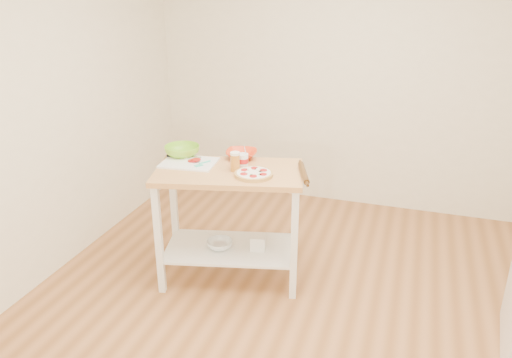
{
  "coord_description": "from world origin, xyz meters",
  "views": [
    {
      "loc": [
        0.61,
        -2.62,
        2.2
      ],
      "look_at": [
        -0.44,
        0.58,
        0.83
      ],
      "focal_mm": 35.0,
      "sensor_mm": 36.0,
      "label": 1
    }
  ],
  "objects_px": {
    "beer_pint": "(235,161)",
    "yogurt_tub": "(243,160)",
    "spatula": "(202,164)",
    "shelf_glass_bowl": "(220,244)",
    "pizza": "(254,174)",
    "cutting_board": "(189,162)",
    "rolling_pin": "(304,173)",
    "shelf_bin": "(258,242)",
    "prep_island": "(230,202)",
    "green_bowl": "(182,151)",
    "orange_bowl": "(241,154)",
    "knife": "(179,156)"
  },
  "relations": [
    {
      "from": "yogurt_tub",
      "to": "spatula",
      "type": "bearing_deg",
      "value": -165.12
    },
    {
      "from": "pizza",
      "to": "rolling_pin",
      "type": "distance_m",
      "value": 0.35
    },
    {
      "from": "knife",
      "to": "rolling_pin",
      "type": "height_order",
      "value": "rolling_pin"
    },
    {
      "from": "green_bowl",
      "to": "orange_bowl",
      "type": "bearing_deg",
      "value": 13.89
    },
    {
      "from": "shelf_bin",
      "to": "yogurt_tub",
      "type": "bearing_deg",
      "value": 157.99
    },
    {
      "from": "pizza",
      "to": "rolling_pin",
      "type": "relative_size",
      "value": 0.76
    },
    {
      "from": "knife",
      "to": "green_bowl",
      "type": "xyz_separation_m",
      "value": [
        -0.0,
        0.06,
        0.03
      ]
    },
    {
      "from": "pizza",
      "to": "cutting_board",
      "type": "height_order",
      "value": "pizza"
    },
    {
      "from": "orange_bowl",
      "to": "green_bowl",
      "type": "relative_size",
      "value": 0.88
    },
    {
      "from": "knife",
      "to": "green_bowl",
      "type": "bearing_deg",
      "value": 81.45
    },
    {
      "from": "green_bowl",
      "to": "yogurt_tub",
      "type": "bearing_deg",
      "value": -7.48
    },
    {
      "from": "orange_bowl",
      "to": "rolling_pin",
      "type": "relative_size",
      "value": 0.67
    },
    {
      "from": "cutting_board",
      "to": "shelf_bin",
      "type": "relative_size",
      "value": 3.82
    },
    {
      "from": "prep_island",
      "to": "knife",
      "type": "relative_size",
      "value": 4.38
    },
    {
      "from": "rolling_pin",
      "to": "shelf_bin",
      "type": "xyz_separation_m",
      "value": [
        -0.33,
        -0.02,
        -0.6
      ]
    },
    {
      "from": "pizza",
      "to": "shelf_glass_bowl",
      "type": "bearing_deg",
      "value": 177.33
    },
    {
      "from": "prep_island",
      "to": "yogurt_tub",
      "type": "bearing_deg",
      "value": 52.45
    },
    {
      "from": "shelf_bin",
      "to": "spatula",
      "type": "bearing_deg",
      "value": -176.84
    },
    {
      "from": "pizza",
      "to": "knife",
      "type": "xyz_separation_m",
      "value": [
        -0.66,
        0.16,
        0.0
      ]
    },
    {
      "from": "cutting_board",
      "to": "shelf_glass_bowl",
      "type": "height_order",
      "value": "cutting_board"
    },
    {
      "from": "cutting_board",
      "to": "shelf_glass_bowl",
      "type": "distance_m",
      "value": 0.67
    },
    {
      "from": "pizza",
      "to": "yogurt_tub",
      "type": "bearing_deg",
      "value": 131.98
    },
    {
      "from": "orange_bowl",
      "to": "shelf_glass_bowl",
      "type": "height_order",
      "value": "orange_bowl"
    },
    {
      "from": "cutting_board",
      "to": "beer_pint",
      "type": "relative_size",
      "value": 3.03
    },
    {
      "from": "rolling_pin",
      "to": "green_bowl",
      "type": "bearing_deg",
      "value": 173.9
    },
    {
      "from": "cutting_board",
      "to": "orange_bowl",
      "type": "xyz_separation_m",
      "value": [
        0.33,
        0.24,
        0.02
      ]
    },
    {
      "from": "rolling_pin",
      "to": "spatula",
      "type": "bearing_deg",
      "value": -176.9
    },
    {
      "from": "prep_island",
      "to": "pizza",
      "type": "bearing_deg",
      "value": -13.97
    },
    {
      "from": "green_bowl",
      "to": "rolling_pin",
      "type": "xyz_separation_m",
      "value": [
        0.99,
        -0.11,
        -0.02
      ]
    },
    {
      "from": "beer_pint",
      "to": "shelf_glass_bowl",
      "type": "distance_m",
      "value": 0.69
    },
    {
      "from": "spatula",
      "to": "shelf_glass_bowl",
      "type": "bearing_deg",
      "value": -78.55
    },
    {
      "from": "knife",
      "to": "rolling_pin",
      "type": "relative_size",
      "value": 0.75
    },
    {
      "from": "knife",
      "to": "shelf_glass_bowl",
      "type": "relative_size",
      "value": 1.34
    },
    {
      "from": "spatula",
      "to": "green_bowl",
      "type": "bearing_deg",
      "value": 90.23
    },
    {
      "from": "orange_bowl",
      "to": "green_bowl",
      "type": "distance_m",
      "value": 0.46
    },
    {
      "from": "spatula",
      "to": "beer_pint",
      "type": "xyz_separation_m",
      "value": [
        0.27,
        -0.02,
        0.06
      ]
    },
    {
      "from": "cutting_board",
      "to": "shelf_bin",
      "type": "bearing_deg",
      "value": -5.19
    },
    {
      "from": "beer_pint",
      "to": "rolling_pin",
      "type": "distance_m",
      "value": 0.5
    },
    {
      "from": "beer_pint",
      "to": "yogurt_tub",
      "type": "distance_m",
      "value": 0.1
    },
    {
      "from": "prep_island",
      "to": "cutting_board",
      "type": "bearing_deg",
      "value": 173.55
    },
    {
      "from": "orange_bowl",
      "to": "shelf_glass_bowl",
      "type": "xyz_separation_m",
      "value": [
        -0.07,
        -0.32,
        -0.64
      ]
    },
    {
      "from": "rolling_pin",
      "to": "orange_bowl",
      "type": "bearing_deg",
      "value": 158.17
    },
    {
      "from": "shelf_glass_bowl",
      "to": "shelf_bin",
      "type": "relative_size",
      "value": 1.79
    },
    {
      "from": "prep_island",
      "to": "rolling_pin",
      "type": "bearing_deg",
      "value": 6.29
    },
    {
      "from": "shelf_glass_bowl",
      "to": "shelf_bin",
      "type": "height_order",
      "value": "shelf_bin"
    },
    {
      "from": "green_bowl",
      "to": "yogurt_tub",
      "type": "relative_size",
      "value": 1.54
    },
    {
      "from": "yogurt_tub",
      "to": "rolling_pin",
      "type": "xyz_separation_m",
      "value": [
        0.47,
        -0.04,
        -0.03
      ]
    },
    {
      "from": "knife",
      "to": "orange_bowl",
      "type": "bearing_deg",
      "value": 11.43
    },
    {
      "from": "prep_island",
      "to": "green_bowl",
      "type": "distance_m",
      "value": 0.57
    },
    {
      "from": "prep_island",
      "to": "cutting_board",
      "type": "relative_size",
      "value": 2.75
    }
  ]
}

